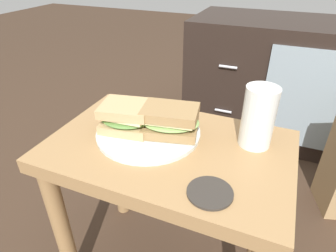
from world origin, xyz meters
name	(u,v)px	position (x,y,z in m)	size (l,w,h in m)	color
side_table	(168,174)	(0.00, 0.00, 0.37)	(0.56, 0.36, 0.46)	#A37A4C
tv_cabinet	(289,82)	(0.25, 0.95, 0.29)	(0.96, 0.46, 0.58)	black
plate	(149,132)	(-0.06, 0.02, 0.47)	(0.25, 0.25, 0.01)	silver
sandwich_front	(126,117)	(-0.11, 0.01, 0.50)	(0.14, 0.12, 0.07)	tan
sandwich_back	(170,121)	(-0.01, 0.03, 0.50)	(0.16, 0.13, 0.07)	#9E7A4C
beer_glass	(258,118)	(0.18, 0.08, 0.53)	(0.07, 0.07, 0.14)	silver
coaster	(210,193)	(0.13, -0.12, 0.46)	(0.09, 0.09, 0.01)	#332D28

